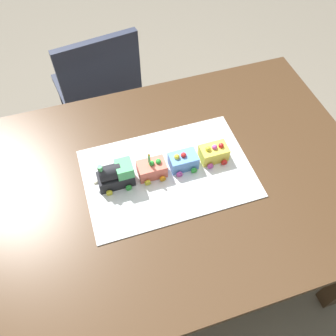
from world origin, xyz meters
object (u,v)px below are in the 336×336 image
object	(u,v)px
cake_locomotive	(116,175)
cake_car_tanker_lemon	(214,153)
dining_table	(176,193)
birthday_candle	(149,158)
cake_car_hopper_coral	(152,169)
chair	(99,91)
cake_car_gondola_sky_blue	(183,161)

from	to	relation	value
cake_locomotive	cake_car_tanker_lemon	bearing A→B (deg)	0.00
dining_table	birthday_candle	size ratio (longest dim) A/B	28.05
cake_car_hopper_coral	birthday_candle	distance (m)	0.07
cake_car_hopper_coral	cake_car_tanker_lemon	world-z (taller)	same
cake_car_tanker_lemon	cake_locomotive	bearing A→B (deg)	-180.00
chair	cake_locomotive	world-z (taller)	same
dining_table	chair	xyz separation A→B (m)	(-0.16, 0.83, -0.16)
chair	cake_car_tanker_lemon	distance (m)	0.90
dining_table	cake_car_tanker_lemon	size ratio (longest dim) A/B	14.00
dining_table	chair	distance (m)	0.86
cake_car_gondola_sky_blue	birthday_candle	size ratio (longest dim) A/B	2.00
dining_table	cake_car_hopper_coral	size ratio (longest dim) A/B	14.00
cake_locomotive	cake_car_tanker_lemon	xyz separation A→B (m)	(0.36, 0.00, -0.02)
dining_table	chair	bearing A→B (deg)	100.82
chair	cake_car_hopper_coral	distance (m)	0.85
birthday_candle	chair	bearing A→B (deg)	95.11
cake_locomotive	cake_car_hopper_coral	distance (m)	0.13
cake_locomotive	cake_car_gondola_sky_blue	xyz separation A→B (m)	(0.25, 0.00, -0.02)
dining_table	cake_locomotive	xyz separation A→B (m)	(-0.21, 0.04, 0.16)
dining_table	cake_car_gondola_sky_blue	size ratio (longest dim) A/B	14.00
cake_car_hopper_coral	cake_car_tanker_lemon	xyz separation A→B (m)	(0.24, 0.00, 0.00)
dining_table	birthday_candle	xyz separation A→B (m)	(-0.09, 0.04, 0.21)
chair	cake_car_hopper_coral	bearing A→B (deg)	87.33
cake_car_gondola_sky_blue	cake_car_tanker_lemon	bearing A→B (deg)	0.00
cake_locomotive	cake_car_tanker_lemon	distance (m)	0.37
dining_table	cake_car_tanker_lemon	world-z (taller)	cake_car_tanker_lemon
cake_locomotive	cake_car_hopper_coral	bearing A→B (deg)	0.00
cake_car_hopper_coral	cake_car_tanker_lemon	distance (m)	0.24
cake_car_hopper_coral	cake_locomotive	bearing A→B (deg)	-180.00
cake_car_hopper_coral	birthday_candle	size ratio (longest dim) A/B	2.00
chair	birthday_candle	world-z (taller)	birthday_candle
cake_car_gondola_sky_blue	birthday_candle	distance (m)	0.14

